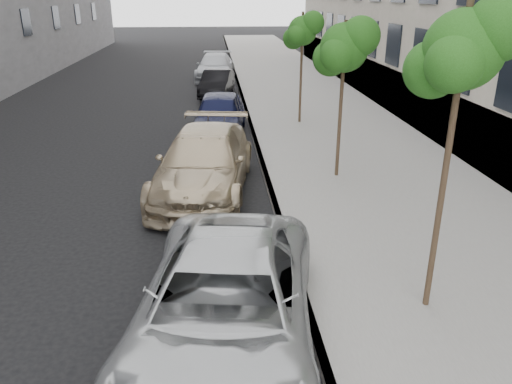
{
  "coord_description": "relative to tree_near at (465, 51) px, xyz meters",
  "views": [
    {
      "loc": [
        -0.29,
        -5.41,
        5.07
      ],
      "look_at": [
        0.46,
        3.47,
        1.5
      ],
      "focal_mm": 35.0,
      "sensor_mm": 36.0,
      "label": 1
    }
  ],
  "objects": [
    {
      "name": "suv",
      "position": [
        -3.83,
        5.89,
        -3.48
      ],
      "size": [
        3.12,
        6.0,
        1.66
      ],
      "primitive_type": "imported",
      "rotation": [
        0.0,
        0.0,
        -0.14
      ],
      "color": "tan",
      "rests_on": "ground"
    },
    {
      "name": "sidewalk",
      "position": [
        1.07,
        22.5,
        -4.24
      ],
      "size": [
        6.4,
        72.0,
        0.14
      ],
      "primitive_type": "cube",
      "color": "gray",
      "rests_on": "ground"
    },
    {
      "name": "sedan_black",
      "position": [
        -3.33,
        19.49,
        -3.65
      ],
      "size": [
        2.04,
        4.2,
        1.33
      ],
      "primitive_type": "imported",
      "rotation": [
        0.0,
        0.0,
        -0.16
      ],
      "color": "black",
      "rests_on": "ground"
    },
    {
      "name": "sedan_rear",
      "position": [
        -3.35,
        24.81,
        -3.53
      ],
      "size": [
        2.64,
        5.57,
        1.57
      ],
      "primitive_type": "imported",
      "rotation": [
        0.0,
        0.0,
        -0.08
      ],
      "color": "#ADB0B5",
      "rests_on": "ground"
    },
    {
      "name": "sedan_blue",
      "position": [
        -3.33,
        11.7,
        -3.51
      ],
      "size": [
        2.29,
        4.85,
        1.6
      ],
      "primitive_type": "imported",
      "rotation": [
        0.0,
        0.0,
        -0.09
      ],
      "color": "black",
      "rests_on": "ground"
    },
    {
      "name": "tree_far",
      "position": [
        0.0,
        13.0,
        -0.61
      ],
      "size": [
        1.52,
        1.32,
        4.32
      ],
      "color": "#38281C",
      "rests_on": "sidewalk"
    },
    {
      "name": "curb",
      "position": [
        -2.05,
        22.5,
        -4.24
      ],
      "size": [
        0.15,
        72.0,
        0.14
      ],
      "primitive_type": "cube",
      "color": "#9E9B93",
      "rests_on": "ground"
    },
    {
      "name": "tree_near",
      "position": [
        0.0,
        0.0,
        0.0
      ],
      "size": [
        1.53,
        1.33,
        4.94
      ],
      "color": "#38281C",
      "rests_on": "sidewalk"
    },
    {
      "name": "minivan",
      "position": [
        -3.45,
        -0.73,
        -3.53
      ],
      "size": [
        3.4,
        5.96,
        1.57
      ],
      "primitive_type": "imported",
      "rotation": [
        0.0,
        0.0,
        -0.15
      ],
      "color": "silver",
      "rests_on": "ground"
    },
    {
      "name": "tree_mid",
      "position": [
        0.0,
        6.5,
        -0.59
      ],
      "size": [
        1.66,
        1.46,
        4.4
      ],
      "color": "#38281C",
      "rests_on": "sidewalk"
    }
  ]
}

